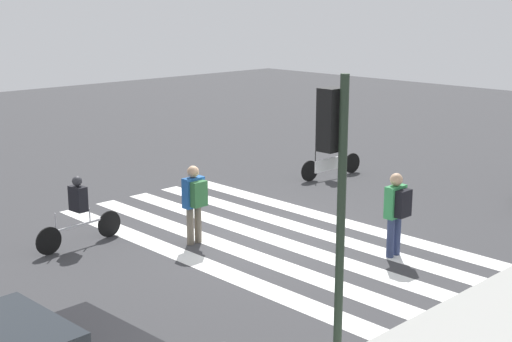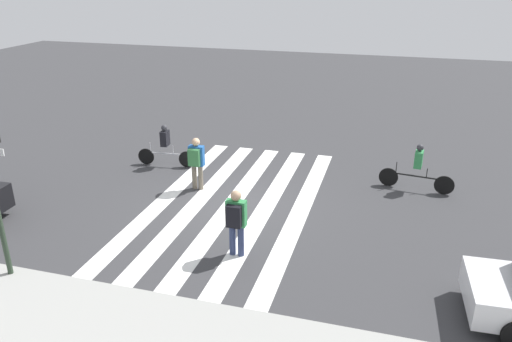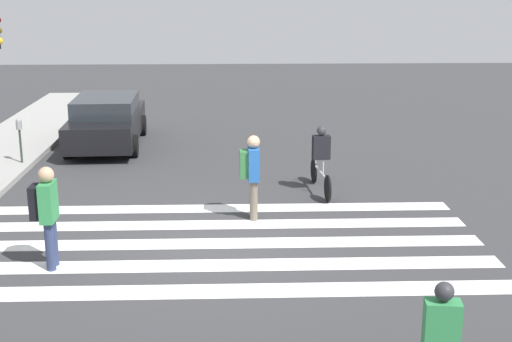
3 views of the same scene
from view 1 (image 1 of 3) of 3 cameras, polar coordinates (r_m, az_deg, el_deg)
ground_plane at (r=16.36m, az=0.62°, el=-5.24°), size 60.00×60.00×0.00m
crosswalk_stripes at (r=16.36m, az=0.62°, el=-5.23°), size 4.83×10.00×0.01m
traffic_light at (r=9.53m, az=6.31°, el=0.03°), size 0.60×0.50×4.33m
pedestrian_adult_blue_shirt at (r=15.63m, az=-4.92°, el=-2.22°), size 0.50×0.42×1.77m
pedestrian_adult_yellow_jacket at (r=15.07m, az=11.19°, el=-2.96°), size 0.50×0.42×1.80m
cyclist_mid_street at (r=15.98m, az=-14.01°, el=-2.88°), size 2.18×0.42×1.57m
cyclist_far_lane at (r=21.75m, az=6.08°, el=1.73°), size 2.38×0.43×1.59m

